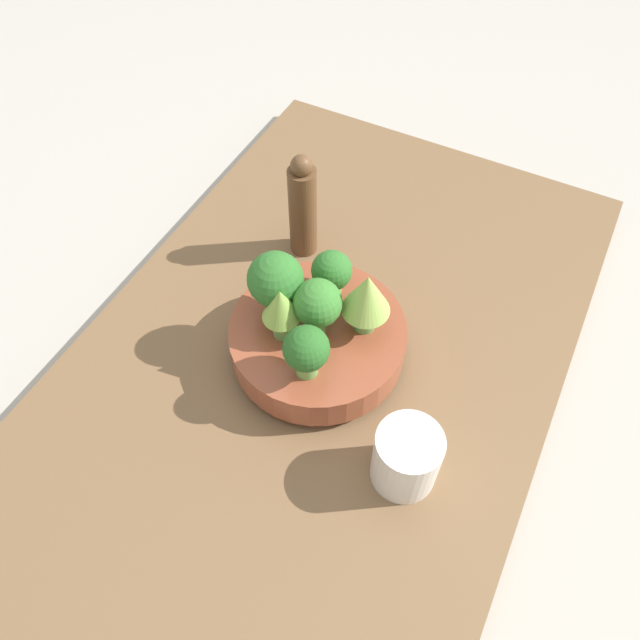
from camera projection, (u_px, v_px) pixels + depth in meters
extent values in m
plane|color=#ADA89E|center=(313.00, 377.00, 0.87)|extent=(6.00, 6.00, 0.00)
cube|color=brown|center=(313.00, 370.00, 0.86)|extent=(1.03, 0.62, 0.04)
cylinder|color=brown|center=(320.00, 353.00, 0.84)|extent=(0.10, 0.10, 0.01)
cylinder|color=brown|center=(320.00, 340.00, 0.82)|extent=(0.23, 0.23, 0.05)
cylinder|color=#6BA34C|center=(277.00, 301.00, 0.80)|extent=(0.03, 0.03, 0.04)
sphere|color=#2D6B28|center=(275.00, 279.00, 0.77)|extent=(0.07, 0.07, 0.07)
cylinder|color=#6BA34C|center=(307.00, 364.00, 0.75)|extent=(0.03, 0.03, 0.03)
sphere|color=#286023|center=(306.00, 349.00, 0.72)|extent=(0.06, 0.06, 0.06)
cylinder|color=#609347|center=(365.00, 318.00, 0.79)|extent=(0.03, 0.03, 0.04)
cone|color=#93B751|center=(367.00, 294.00, 0.75)|extent=(0.06, 0.06, 0.06)
cylinder|color=#609347|center=(282.00, 325.00, 0.78)|extent=(0.02, 0.02, 0.04)
cone|color=#84AD47|center=(281.00, 304.00, 0.75)|extent=(0.05, 0.05, 0.05)
cylinder|color=#7AB256|center=(331.00, 285.00, 0.83)|extent=(0.03, 0.03, 0.02)
sphere|color=#2D6B28|center=(332.00, 270.00, 0.81)|extent=(0.05, 0.05, 0.05)
cylinder|color=#609347|center=(320.00, 322.00, 0.79)|extent=(0.02, 0.02, 0.03)
sphere|color=#387A2D|center=(320.00, 304.00, 0.76)|extent=(0.06, 0.06, 0.06)
cylinder|color=silver|center=(406.00, 458.00, 0.71)|extent=(0.08, 0.08, 0.09)
cylinder|color=brown|center=(303.00, 212.00, 0.91)|extent=(0.04, 0.04, 0.15)
sphere|color=brown|center=(301.00, 166.00, 0.84)|extent=(0.03, 0.03, 0.03)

